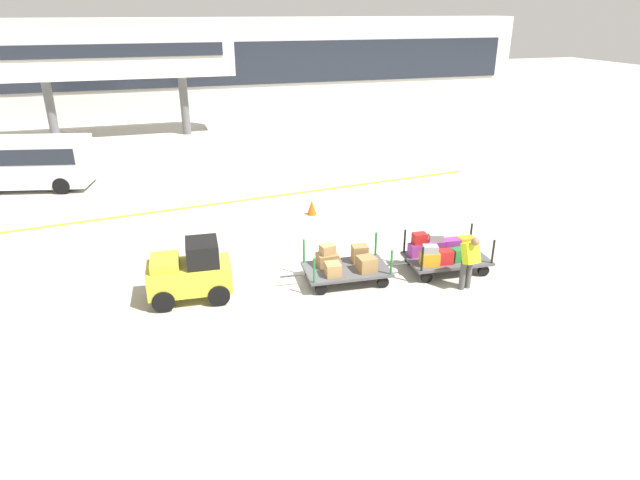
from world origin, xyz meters
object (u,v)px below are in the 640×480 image
(baggage_tug, at_px, (191,272))
(safety_cone_near, at_px, (312,207))
(baggage_cart_middle, at_px, (443,253))
(baggage_handler, at_px, (469,260))
(baggage_cart_lead, at_px, (346,265))
(shuttle_van, at_px, (28,160))

(baggage_tug, height_order, safety_cone_near, baggage_tug)
(baggage_cart_middle, relative_size, baggage_handler, 1.94)
(baggage_cart_lead, height_order, shuttle_van, shuttle_van)
(shuttle_van, bearing_deg, safety_cone_near, -32.28)
(baggage_cart_middle, bearing_deg, baggage_cart_lead, 176.86)
(baggage_cart_lead, distance_m, safety_cone_near, 5.40)
(shuttle_van, bearing_deg, baggage_handler, -46.41)
(baggage_handler, xyz_separation_m, shuttle_van, (-12.67, 13.31, 0.37))
(baggage_handler, bearing_deg, baggage_cart_middle, 92.37)
(baggage_tug, bearing_deg, baggage_handler, -13.20)
(baggage_tug, height_order, shuttle_van, shuttle_van)
(safety_cone_near, bearing_deg, baggage_handler, -70.89)
(shuttle_van, bearing_deg, baggage_cart_lead, -50.71)
(baggage_cart_lead, bearing_deg, safety_cone_near, 83.70)
(baggage_tug, distance_m, baggage_cart_lead, 4.16)
(baggage_cart_middle, relative_size, shuttle_van, 0.60)
(baggage_handler, height_order, shuttle_van, shuttle_van)
(baggage_tug, xyz_separation_m, safety_cone_near, (4.74, 5.13, -0.48))
(baggage_tug, xyz_separation_m, baggage_cart_lead, (4.14, -0.24, -0.26))
(baggage_cart_lead, relative_size, safety_cone_near, 5.53)
(baggage_cart_middle, height_order, safety_cone_near, baggage_cart_middle)
(baggage_tug, distance_m, baggage_handler, 7.28)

